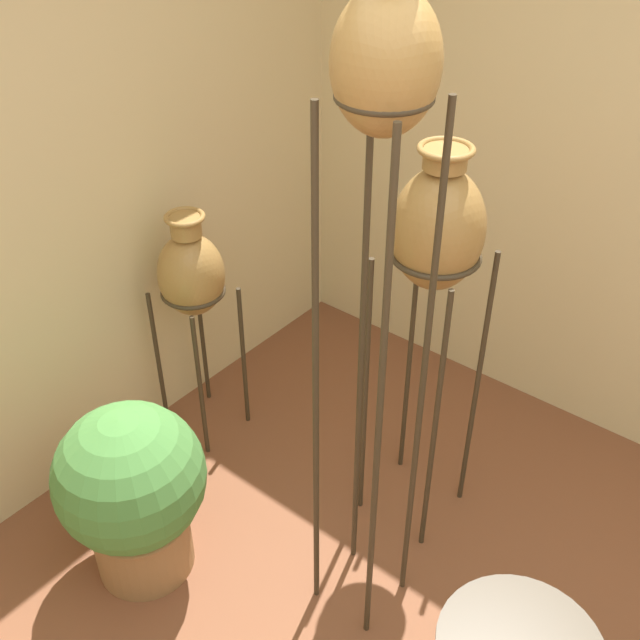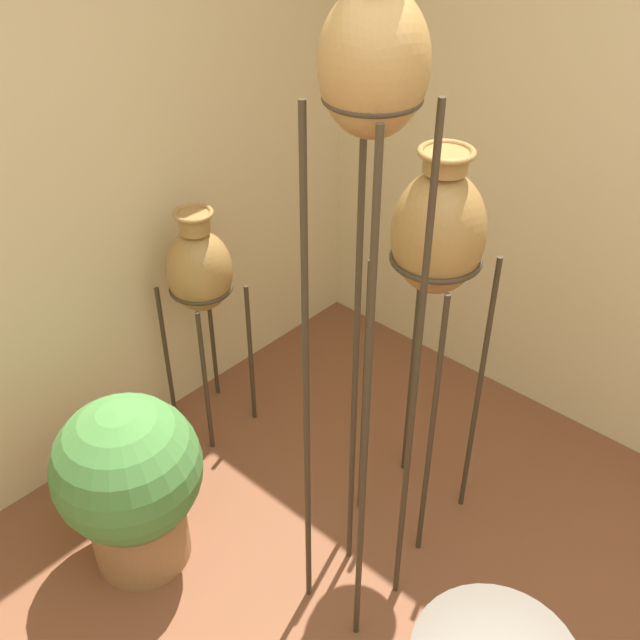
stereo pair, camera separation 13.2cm
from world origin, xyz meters
name	(u,v)px [view 1 (the left image)]	position (x,y,z in m)	size (l,w,h in m)	color
vase_stand_tall	(384,107)	(0.61, 0.70, 1.83)	(0.26, 0.26, 2.18)	#382D1E
vase_stand_medium	(437,236)	(1.09, 0.79, 1.26)	(0.32, 0.32, 1.56)	#382D1E
vase_stand_short	(191,276)	(0.89, 1.79, 0.81)	(0.28, 0.28, 1.09)	#382D1E
potted_plant	(133,489)	(0.20, 1.41, 0.40)	(0.54, 0.54, 0.74)	olive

